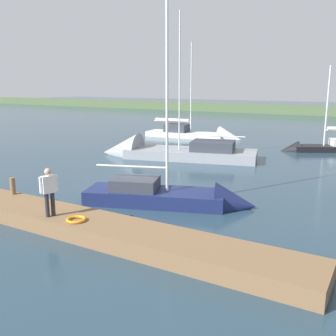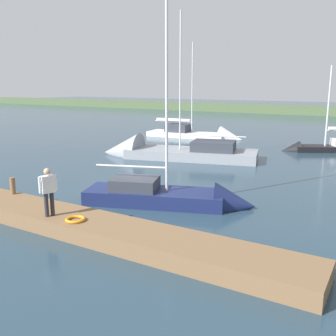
{
  "view_description": "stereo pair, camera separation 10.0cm",
  "coord_description": "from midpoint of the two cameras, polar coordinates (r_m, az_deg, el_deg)",
  "views": [
    {
      "loc": [
        -10.33,
        14.47,
        4.98
      ],
      "look_at": [
        -1.31,
        -0.85,
        1.05
      ],
      "focal_mm": 40.92,
      "sensor_mm": 36.0,
      "label": 1
    },
    {
      "loc": [
        -10.41,
        14.42,
        4.98
      ],
      "look_at": [
        -1.31,
        -0.85,
        1.05
      ],
      "focal_mm": 40.92,
      "sensor_mm": 36.0,
      "label": 2
    }
  ],
  "objects": [
    {
      "name": "far_shoreline",
      "position": [
        69.22,
        21.99,
        7.43
      ],
      "size": [
        180.0,
        8.0,
        2.4
      ],
      "primitive_type": "cube",
      "color": "#4C603D",
      "rests_on": "ground_plane"
    },
    {
      "name": "person_on_dock",
      "position": [
        13.56,
        -17.52,
        -2.98
      ],
      "size": [
        0.36,
        0.61,
        1.68
      ],
      "rotation": [
        0.0,
        0.0,
        2.78
      ],
      "color": "#28282D",
      "rests_on": "dock_pier"
    },
    {
      "name": "life_ring_buoy",
      "position": [
        13.13,
        -13.74,
        -7.47
      ],
      "size": [
        0.66,
        0.66,
        0.1
      ],
      "primitive_type": "torus",
      "color": "orange",
      "rests_on": "dock_pier"
    },
    {
      "name": "dock_pier",
      "position": [
        14.6,
        -17.27,
        -6.96
      ],
      "size": [
        18.94,
        1.87,
        0.53
      ],
      "primitive_type": "cube",
      "color": "brown",
      "rests_on": "ground_plane"
    },
    {
      "name": "sailboat_outer_mooring",
      "position": [
        36.05,
        4.86,
        4.74
      ],
      "size": [
        9.34,
        3.08,
        9.74
      ],
      "rotation": [
        0.0,
        0.0,
        3.23
      ],
      "color": "white",
      "rests_on": "ground_plane"
    },
    {
      "name": "sailboat_mid_channel",
      "position": [
        31.1,
        21.99,
        2.61
      ],
      "size": [
        6.62,
        4.48,
        7.02
      ],
      "rotation": [
        0.0,
        0.0,
        0.49
      ],
      "color": "black",
      "rests_on": "ground_plane"
    },
    {
      "name": "ground_plane",
      "position": [
        18.46,
        -5.0,
        -3.24
      ],
      "size": [
        200.0,
        200.0,
        0.0
      ],
      "primitive_type": "plane",
      "color": "#263D4C"
    },
    {
      "name": "sailboat_inner_slip",
      "position": [
        16.07,
        1.46,
        -4.82
      ],
      "size": [
        7.3,
        4.13,
        9.01
      ],
      "rotation": [
        0.0,
        0.0,
        3.49
      ],
      "color": "navy",
      "rests_on": "ground_plane"
    },
    {
      "name": "sailboat_near_dock",
      "position": [
        26.56,
        -1.27,
        2.07
      ],
      "size": [
        11.19,
        5.65,
        10.89
      ],
      "rotation": [
        0.0,
        0.0,
        0.26
      ],
      "color": "gray",
      "rests_on": "ground_plane"
    },
    {
      "name": "mooring_post_near",
      "position": [
        16.94,
        -22.28,
        -2.5
      ],
      "size": [
        0.21,
        0.21,
        0.69
      ],
      "primitive_type": "cylinder",
      "color": "brown",
      "rests_on": "dock_pier"
    }
  ]
}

